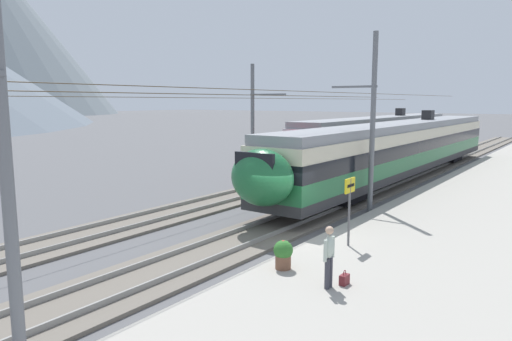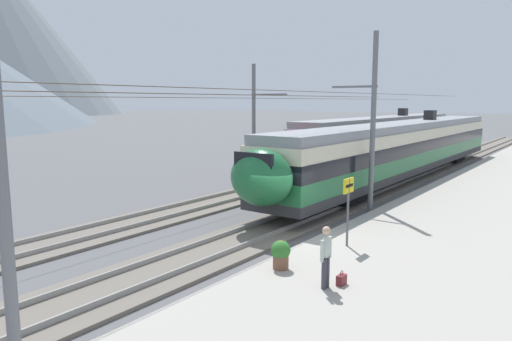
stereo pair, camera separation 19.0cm
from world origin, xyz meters
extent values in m
plane|color=#565659|center=(0.00, 0.00, 0.00)|extent=(400.00, 400.00, 0.00)
cube|color=#A39E93|center=(0.00, -4.52, 0.14)|extent=(120.00, 7.17, 0.29)
cube|color=#6B6359|center=(0.00, 1.42, 0.06)|extent=(120.00, 3.00, 0.12)
cube|color=gray|center=(0.00, 0.70, 0.20)|extent=(120.00, 0.07, 0.16)
cube|color=gray|center=(0.00, 2.14, 0.20)|extent=(120.00, 0.07, 0.16)
cube|color=#6B6359|center=(0.00, 6.65, 0.06)|extent=(120.00, 3.00, 0.12)
cube|color=gray|center=(0.00, 5.93, 0.20)|extent=(120.00, 0.07, 0.16)
cube|color=gray|center=(0.00, 7.36, 0.20)|extent=(120.00, 0.07, 0.16)
cube|color=#2D2D30|center=(16.50, 1.42, 0.92)|extent=(32.25, 2.95, 0.45)
cube|color=#1E6638|center=(16.50, 1.42, 1.57)|extent=(32.25, 2.95, 0.85)
cube|color=black|center=(16.50, 1.42, 2.38)|extent=(32.25, 2.99, 0.75)
cube|color=beige|center=(16.50, 1.42, 3.08)|extent=(32.25, 2.95, 0.65)
cube|color=gray|center=(16.50, 1.42, 3.62)|extent=(31.95, 2.75, 0.45)
cube|color=black|center=(6.50, 1.42, 0.49)|extent=(2.80, 2.36, 0.42)
cube|color=black|center=(26.50, 1.42, 0.49)|extent=(2.80, 2.36, 0.42)
ellipsoid|color=#1E6638|center=(-0.18, 1.42, 2.27)|extent=(1.80, 2.71, 2.25)
cube|color=black|center=(-0.68, 1.42, 2.70)|extent=(0.16, 1.77, 1.19)
cube|color=black|center=(21.34, 1.42, 4.20)|extent=(0.90, 0.70, 0.70)
cube|color=#2D2D30|center=(26.05, 6.65, 0.92)|extent=(28.75, 2.91, 0.45)
cube|color=maroon|center=(26.05, 6.65, 1.57)|extent=(28.75, 2.91, 0.85)
cube|color=black|center=(26.05, 6.65, 2.38)|extent=(28.75, 2.95, 0.75)
cube|color=silver|center=(26.05, 6.65, 3.08)|extent=(28.75, 2.91, 0.65)
cube|color=gray|center=(26.05, 6.65, 3.62)|extent=(28.45, 2.71, 0.45)
cube|color=black|center=(17.14, 6.65, 0.49)|extent=(2.80, 2.33, 0.42)
cube|color=black|center=(34.96, 6.65, 0.49)|extent=(2.80, 2.33, 0.42)
ellipsoid|color=maroon|center=(11.13, 6.65, 2.27)|extent=(1.80, 2.68, 2.25)
cube|color=black|center=(10.63, 6.65, 2.70)|extent=(0.16, 1.75, 1.19)
cube|color=black|center=(30.36, 6.65, 4.20)|extent=(0.90, 0.70, 0.70)
cylinder|color=slate|center=(-10.85, -0.55, 4.17)|extent=(0.24, 0.24, 8.33)
cylinder|color=slate|center=(5.90, -0.55, 4.17)|extent=(0.24, 0.24, 8.34)
cube|color=slate|center=(5.90, 0.44, 5.89)|extent=(0.10, 2.27, 0.10)
cylinder|color=#473823|center=(5.90, 1.42, 5.64)|extent=(44.25, 0.02, 0.02)
cylinder|color=slate|center=(9.48, 9.00, 3.77)|extent=(0.24, 0.24, 7.55)
cube|color=slate|center=(9.48, 7.82, 5.63)|extent=(0.10, 2.65, 0.10)
cylinder|color=#473823|center=(9.48, 6.65, 5.38)|extent=(44.25, 0.02, 0.02)
cylinder|color=#59595B|center=(-0.37, -2.36, 1.46)|extent=(0.08, 0.08, 2.36)
cube|color=yellow|center=(-0.37, -2.36, 2.39)|extent=(0.70, 0.06, 0.50)
cube|color=black|center=(-0.37, -2.40, 2.39)|extent=(0.52, 0.01, 0.10)
cylinder|color=#383842|center=(-4.19, -3.54, 0.70)|extent=(0.14, 0.14, 0.82)
cylinder|color=#383842|center=(-4.03, -3.54, 0.70)|extent=(0.14, 0.14, 0.82)
ellipsoid|color=#B7C6B7|center=(-4.11, -3.54, 1.42)|extent=(0.36, 0.22, 0.62)
sphere|color=tan|center=(-4.11, -3.54, 1.87)|extent=(0.22, 0.22, 0.22)
cylinder|color=#B7C6B7|center=(-4.33, -3.54, 1.37)|extent=(0.09, 0.09, 0.58)
cylinder|color=#B7C6B7|center=(-3.89, -3.54, 1.37)|extent=(0.09, 0.09, 0.58)
cube|color=maroon|center=(-3.65, -3.78, 0.42)|extent=(0.32, 0.18, 0.28)
torus|color=maroon|center=(-3.65, -3.78, 0.61)|extent=(0.16, 0.02, 0.16)
cylinder|color=brown|center=(-3.60, -1.77, 0.49)|extent=(0.47, 0.47, 0.40)
sphere|color=#33752D|center=(-3.60, -1.77, 0.86)|extent=(0.58, 0.58, 0.58)
sphere|color=red|center=(-3.60, -1.77, 0.99)|extent=(0.32, 0.32, 0.32)
camera|label=1|loc=(-14.96, -9.03, 5.22)|focal=33.13mm
camera|label=2|loc=(-14.85, -9.18, 5.22)|focal=33.13mm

